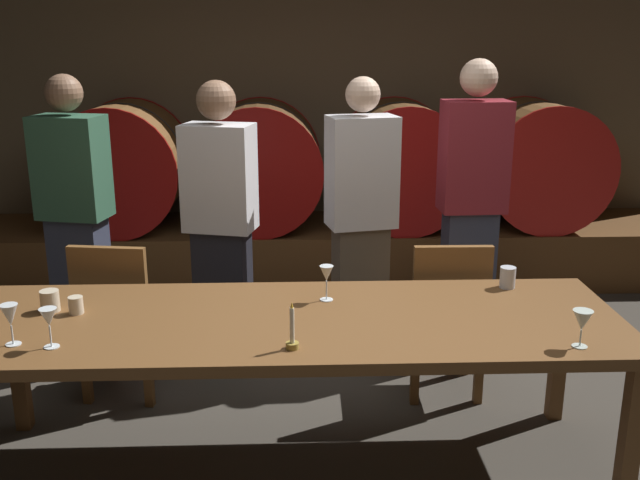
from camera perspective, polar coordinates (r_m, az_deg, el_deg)
ground_plane at (r=3.53m, az=2.89°, el=-16.81°), size 7.95×7.95×0.00m
back_wall at (r=6.10m, az=0.49°, el=11.07°), size 6.12×0.24×2.76m
barrel_shelf at (r=5.78m, az=0.72°, el=-0.88°), size 5.51×0.90×0.45m
wine_barrel_far_left at (r=5.76m, az=-15.25°, el=5.64°), size 0.96×0.85×0.96m
wine_barrel_center_left at (r=5.62m, az=-4.80°, el=5.90°), size 0.96×0.85×0.96m
wine_barrel_center_right at (r=5.67m, az=6.32°, el=5.96°), size 0.96×0.85×0.96m
wine_barrel_far_right at (r=5.92m, az=16.63°, el=5.81°), size 0.96×0.85×0.96m
dining_table at (r=3.15m, az=-2.27°, el=-7.12°), size 2.85×0.92×0.74m
chair_left at (r=3.99m, az=-15.51°, el=-5.47°), size 0.45×0.45×0.88m
chair_right at (r=3.92m, az=9.90°, el=-5.53°), size 0.41×0.41×0.88m
guest_far_left at (r=4.39m, az=-18.61°, el=1.44°), size 0.42×0.32×1.69m
guest_center_left at (r=4.12m, az=-7.79°, el=1.05°), size 0.43×0.32×1.67m
guest_center_right at (r=4.19m, az=3.23°, el=1.47°), size 0.42×0.31×1.68m
guest_far_right at (r=4.43m, az=11.79°, el=2.67°), size 0.39×0.25×1.77m
candle_center at (r=2.82m, az=-2.20°, el=-7.56°), size 0.05×0.05×0.19m
wine_glass_far_left at (r=3.07m, az=-23.19°, el=-5.53°), size 0.07×0.07×0.17m
wine_glass_center_left at (r=2.99m, az=-20.56°, el=-5.82°), size 0.07×0.07×0.16m
wine_glass_center_right at (r=3.28m, az=0.51°, el=-2.76°), size 0.06×0.06×0.16m
wine_glass_far_right at (r=2.99m, az=19.91°, el=-6.02°), size 0.08×0.08×0.15m
cup_center_left at (r=3.40m, az=-20.46°, el=-4.50°), size 0.08×0.08×0.09m
cup_center_right at (r=3.33m, az=-18.64°, el=-4.87°), size 0.06×0.06×0.08m
cup_far_right at (r=3.58m, az=14.53°, el=-2.86°), size 0.07×0.07×0.10m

